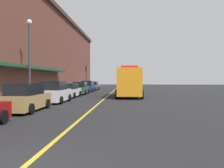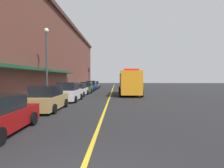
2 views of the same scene
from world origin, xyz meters
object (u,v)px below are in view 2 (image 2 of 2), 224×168
parked_car_3 (79,90)px  parking_meter_0 (76,86)px  parked_car_2 (69,92)px  parked_car_5 (91,86)px  parked_car_1 (48,99)px  parking_meter_3 (64,88)px  street_lamp_left (47,56)px  traffic_light_near (89,74)px  parking_meter_1 (47,92)px  parked_car_6 (95,85)px  parked_car_4 (87,88)px  utility_truck (130,83)px  parking_meter_2 (38,93)px

parked_car_3 → parking_meter_0: 5.07m
parked_car_2 → parked_car_5: 17.15m
parked_car_1 → parking_meter_3: (-1.33, 8.87, 0.24)m
street_lamp_left → parking_meter_0: bearing=86.8°
traffic_light_near → parking_meter_3: bearing=-90.2°
parked_car_2 → parking_meter_1: bearing=140.9°
parked_car_2 → street_lamp_left: street_lamp_left is taller
parked_car_6 → parking_meter_1: parked_car_6 is taller
parked_car_2 → street_lamp_left: (-2.09, -0.25, 3.54)m
street_lamp_left → parked_car_5: bearing=83.4°
parked_car_4 → parked_car_6: parked_car_4 is taller
parked_car_6 → parked_car_5: bearing=179.9°
utility_truck → parking_meter_2: 13.25m
parking_meter_0 → traffic_light_near: 13.15m
parked_car_5 → street_lamp_left: 17.88m
utility_truck → parking_meter_1: utility_truck is taller
parked_car_2 → parking_meter_2: (-1.49, -3.77, 0.20)m
parked_car_2 → parking_meter_0: 10.68m
parked_car_1 → parking_meter_0: (-1.33, 15.95, 0.24)m
utility_truck → traffic_light_near: traffic_light_near is taller
parked_car_3 → parked_car_4: 5.24m
parked_car_5 → utility_truck: size_ratio=0.56×
parking_meter_0 → parked_car_2: bearing=-82.0°
street_lamp_left → traffic_light_near: street_lamp_left is taller
street_lamp_left → traffic_light_near: 23.85m
parking_meter_2 → traffic_light_near: bearing=89.9°
parked_car_5 → parking_meter_2: 20.97m
parked_car_4 → traffic_light_near: bearing=4.6°
parked_car_2 → parking_meter_0: bearing=8.9°
traffic_light_near → street_lamp_left: bearing=-91.6°
parking_meter_3 → traffic_light_near: 20.17m
parked_car_6 → street_lamp_left: size_ratio=0.71×
traffic_light_near → parked_car_1: bearing=-87.5°
parked_car_4 → parked_car_3: bearing=176.3°
parked_car_3 → street_lamp_left: (-1.92, -5.94, 3.67)m
parked_car_6 → utility_truck: (6.51, -16.32, 0.87)m
parked_car_5 → parking_meter_1: 18.98m
parked_car_4 → parking_meter_2: bearing=172.4°
parked_car_5 → street_lamp_left: street_lamp_left is taller
parked_car_2 → parked_car_5: parked_car_2 is taller
parked_car_5 → utility_truck: (6.48, -10.30, 0.79)m
utility_truck → parking_meter_0: 8.76m
parked_car_3 → parked_car_4: bearing=-0.8°
parked_car_1 → parked_car_2: (0.16, 5.37, 0.04)m
parking_meter_3 → parked_car_6: bearing=85.9°
utility_truck → street_lamp_left: 11.42m
parked_car_2 → parking_meter_3: 3.81m
parked_car_4 → parking_meter_1: (-1.49, -12.71, 0.28)m
parked_car_1 → traffic_light_near: size_ratio=1.07×
parked_car_2 → parking_meter_3: size_ratio=3.16×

